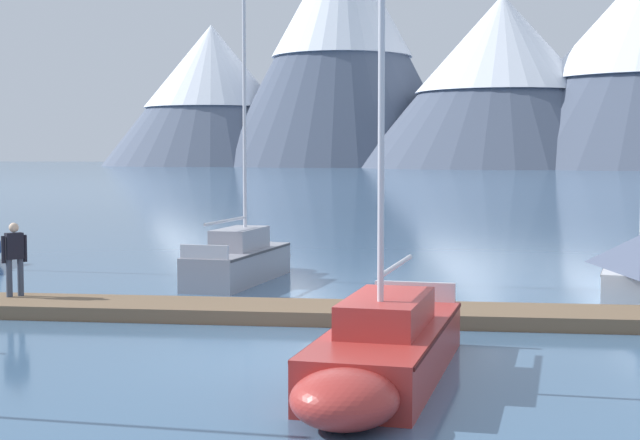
# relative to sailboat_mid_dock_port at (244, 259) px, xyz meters

# --- Properties ---
(ground_plane) EXTENTS (700.00, 700.00, 0.00)m
(ground_plane) POSITION_rel_sailboat_mid_dock_port_xyz_m (2.56, -9.99, -0.61)
(ground_plane) COLOR #426689
(mountain_west_summit) EXTENTS (60.20, 60.20, 38.60)m
(mountain_west_summit) POSITION_rel_sailboat_mid_dock_port_xyz_m (-51.50, 232.18, 20.14)
(mountain_west_summit) COLOR slate
(mountain_west_summit) RESTS_ON ground
(mountain_central_massif) EXTENTS (65.34, 65.34, 62.33)m
(mountain_central_massif) POSITION_rel_sailboat_mid_dock_port_xyz_m (-14.88, 225.02, 32.67)
(mountain_central_massif) COLOR #4C566B
(mountain_central_massif) RESTS_ON ground
(mountain_shoulder_ridge) EXTENTS (69.31, 69.31, 40.90)m
(mountain_shoulder_ridge) POSITION_rel_sailboat_mid_dock_port_xyz_m (24.91, 203.96, 21.31)
(mountain_shoulder_ridge) COLOR #4C566B
(mountain_shoulder_ridge) RESTS_ON ground
(dock) EXTENTS (29.54, 2.77, 0.30)m
(dock) POSITION_rel_sailboat_mid_dock_port_xyz_m (2.56, -5.99, -0.46)
(dock) COLOR brown
(dock) RESTS_ON ground
(sailboat_mid_dock_port) EXTENTS (2.35, 6.02, 8.46)m
(sailboat_mid_dock_port) POSITION_rel_sailboat_mid_dock_port_xyz_m (0.00, 0.00, 0.00)
(sailboat_mid_dock_port) COLOR #93939E
(sailboat_mid_dock_port) RESTS_ON ground
(sailboat_mid_dock_starboard) EXTENTS (2.57, 6.75, 6.46)m
(sailboat_mid_dock_starboard) POSITION_rel_sailboat_mid_dock_port_xyz_m (4.30, -11.49, -0.08)
(sailboat_mid_dock_starboard) COLOR #B2332D
(sailboat_mid_dock_starboard) RESTS_ON ground
(person_on_dock) EXTENTS (0.46, 0.43, 1.69)m
(person_on_dock) POSITION_rel_sailboat_mid_dock_port_xyz_m (-4.30, -5.42, 0.65)
(person_on_dock) COLOR #384256
(person_on_dock) RESTS_ON dock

